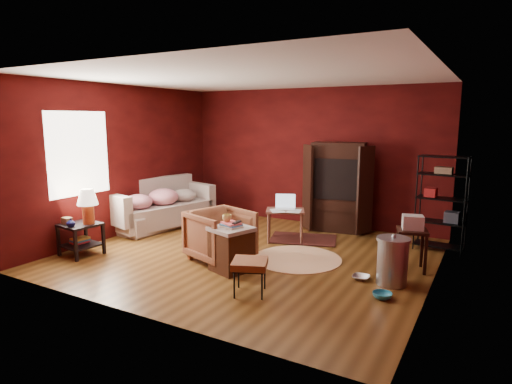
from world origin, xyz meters
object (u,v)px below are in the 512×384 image
at_px(side_table, 84,216).
at_px(armchair, 220,233).
at_px(wire_shelving, 442,199).
at_px(tv_armoire, 338,185).
at_px(hamper, 231,248).
at_px(sofa, 161,209).
at_px(laptop_desk, 285,213).

bearing_deg(side_table, armchair, 22.28).
relative_size(armchair, wire_shelving, 0.55).
bearing_deg(armchair, tv_armoire, -2.23).
distance_m(side_table, tv_armoire, 4.61).
xyz_separation_m(side_table, hamper, (2.45, 0.53, -0.31)).
xyz_separation_m(armchair, hamper, (0.40, -0.31, -0.10)).
distance_m(sofa, wire_shelving, 5.25).
height_order(sofa, laptop_desk, laptop_desk).
xyz_separation_m(hamper, laptop_desk, (0.01, 1.77, 0.18)).
relative_size(laptop_desk, wire_shelving, 0.52).
bearing_deg(sofa, armchair, -111.97).
relative_size(side_table, laptop_desk, 1.30).
distance_m(sofa, hamper, 2.96).
xyz_separation_m(side_table, tv_armoire, (3.03, 3.47, 0.25)).
bearing_deg(sofa, laptop_desk, -77.57).
bearing_deg(laptop_desk, side_table, -161.64).
relative_size(armchair, side_table, 0.81).
bearing_deg(laptop_desk, tv_armoire, 39.50).
bearing_deg(laptop_desk, sofa, 162.89).
height_order(armchair, side_table, side_table).
height_order(armchair, laptop_desk, armchair).
distance_m(tv_armoire, wire_shelving, 1.98).
height_order(armchair, tv_armoire, tv_armoire).
xyz_separation_m(sofa, laptop_desk, (2.61, 0.35, 0.14)).
height_order(laptop_desk, tv_armoire, tv_armoire).
xyz_separation_m(sofa, tv_armoire, (3.18, 1.52, 0.53)).
relative_size(sofa, tv_armoire, 1.09).
bearing_deg(wire_shelving, sofa, -163.07).
xyz_separation_m(side_table, laptop_desk, (2.46, 2.30, -0.13)).
bearing_deg(hamper, tv_armoire, 78.92).
bearing_deg(tv_armoire, side_table, -140.33).
xyz_separation_m(hamper, wire_shelving, (2.51, 2.52, 0.53)).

